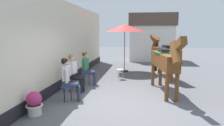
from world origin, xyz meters
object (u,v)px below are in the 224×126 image
object	(u,v)px
cafe_parasol	(125,28)
saddled_horse_far	(164,54)
seated_visitor_far	(87,66)
saddled_horse_near	(165,61)
flower_planter_near	(34,103)
seated_visitor_middle	(74,71)
seated_visitor_near	(68,77)
spare_stool_white	(120,71)

from	to	relation	value
cafe_parasol	saddled_horse_far	bearing A→B (deg)	-32.79
seated_visitor_far	saddled_horse_far	xyz separation A→B (m)	(3.25, 1.82, 0.38)
saddled_horse_near	cafe_parasol	xyz separation A→B (m)	(-1.74, 3.82, 1.20)
seated_visitor_far	flower_planter_near	world-z (taller)	seated_visitor_far
saddled_horse_far	flower_planter_near	size ratio (longest dim) A/B	4.50
seated_visitor_middle	flower_planter_near	world-z (taller)	seated_visitor_middle
seated_visitor_middle	saddled_horse_near	world-z (taller)	saddled_horse_near
cafe_parasol	seated_visitor_near	bearing A→B (deg)	-104.57
saddled_horse_near	seated_visitor_middle	bearing A→B (deg)	-174.82
seated_visitor_near	flower_planter_near	size ratio (longest dim) A/B	2.17
saddled_horse_far	flower_planter_near	world-z (taller)	saddled_horse_far
saddled_horse_far	spare_stool_white	size ratio (longest dim) A/B	6.26
saddled_horse_near	cafe_parasol	distance (m)	4.37
seated_visitor_near	seated_visitor_middle	world-z (taller)	same
saddled_horse_far	spare_stool_white	distance (m)	2.24
spare_stool_white	seated_visitor_near	bearing A→B (deg)	-111.82
seated_visitor_far	spare_stool_white	distance (m)	1.76
flower_planter_near	spare_stool_white	size ratio (longest dim) A/B	1.39
saddled_horse_near	flower_planter_near	bearing A→B (deg)	-145.58
seated_visitor_middle	cafe_parasol	world-z (taller)	cafe_parasol
cafe_parasol	spare_stool_white	xyz separation A→B (m)	(-0.04, -1.89, -1.96)
saddled_horse_near	cafe_parasol	bearing A→B (deg)	114.45
saddled_horse_near	saddled_horse_far	bearing A→B (deg)	84.60
seated_visitor_near	flower_planter_near	distance (m)	1.34
saddled_horse_near	spare_stool_white	world-z (taller)	saddled_horse_near
seated_visitor_middle	seated_visitor_far	size ratio (longest dim) A/B	1.00
seated_visitor_far	saddled_horse_far	bearing A→B (deg)	29.30
flower_planter_near	cafe_parasol	distance (m)	6.84
seated_visitor_near	cafe_parasol	world-z (taller)	cafe_parasol
seated_visitor_middle	saddled_horse_near	distance (m)	3.25
seated_visitor_near	saddled_horse_far	world-z (taller)	saddled_horse_far
saddled_horse_near	flower_planter_near	world-z (taller)	saddled_horse_near
seated_visitor_far	saddled_horse_near	xyz separation A→B (m)	(3.01, -0.72, 0.38)
seated_visitor_far	spare_stool_white	size ratio (longest dim) A/B	3.02
seated_visitor_middle	seated_visitor_far	distance (m)	1.04
seated_visitor_far	saddled_horse_near	distance (m)	3.12
seated_visitor_middle	saddled_horse_far	distance (m)	4.49
spare_stool_white	saddled_horse_far	bearing A→B (deg)	17.03
saddled_horse_far	spare_stool_white	bearing A→B (deg)	-162.97
cafe_parasol	spare_stool_white	size ratio (longest dim) A/B	5.61
saddled_horse_near	spare_stool_white	bearing A→B (deg)	132.70
saddled_horse_near	flower_planter_near	distance (m)	4.40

